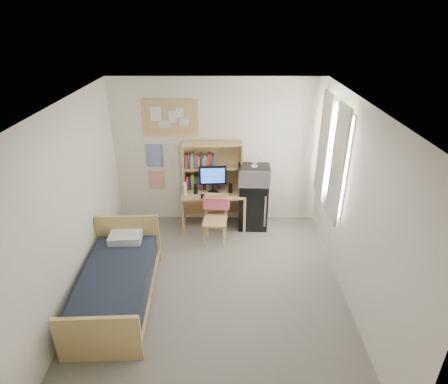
{
  "coord_description": "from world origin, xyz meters",
  "views": [
    {
      "loc": [
        0.16,
        -4.07,
        3.57
      ],
      "look_at": [
        0.13,
        1.2,
        0.98
      ],
      "focal_mm": 30.0,
      "sensor_mm": 36.0,
      "label": 1
    }
  ],
  "objects_px": {
    "speaker_left": "(196,189)",
    "desk_fan": "(255,159)",
    "mini_fridge": "(253,204)",
    "microwave": "(254,175)",
    "bed": "(117,288)",
    "monitor": "(213,180)",
    "speaker_right": "(230,188)",
    "desk": "(213,209)",
    "bulletin_board": "(170,118)",
    "desk_chair": "(215,221)"
  },
  "relations": [
    {
      "from": "bed",
      "to": "speaker_left",
      "type": "height_order",
      "value": "speaker_left"
    },
    {
      "from": "bulletin_board",
      "to": "mini_fridge",
      "type": "distance_m",
      "value": 2.08
    },
    {
      "from": "desk_fan",
      "to": "monitor",
      "type": "bearing_deg",
      "value": -172.82
    },
    {
      "from": "speaker_left",
      "to": "speaker_right",
      "type": "distance_m",
      "value": 0.6
    },
    {
      "from": "mini_fridge",
      "to": "desk_fan",
      "type": "bearing_deg",
      "value": -90.0
    },
    {
      "from": "desk",
      "to": "speaker_right",
      "type": "bearing_deg",
      "value": -11.31
    },
    {
      "from": "desk_chair",
      "to": "monitor",
      "type": "bearing_deg",
      "value": 99.98
    },
    {
      "from": "bulletin_board",
      "to": "desk",
      "type": "xyz_separation_m",
      "value": [
        0.71,
        -0.28,
        -1.57
      ]
    },
    {
      "from": "desk",
      "to": "mini_fridge",
      "type": "distance_m",
      "value": 0.71
    },
    {
      "from": "bed",
      "to": "monitor",
      "type": "xyz_separation_m",
      "value": [
        1.21,
        1.94,
        0.69
      ]
    },
    {
      "from": "speaker_left",
      "to": "mini_fridge",
      "type": "bearing_deg",
      "value": 2.29
    },
    {
      "from": "monitor",
      "to": "desk_fan",
      "type": "relative_size",
      "value": 1.77
    },
    {
      "from": "desk_chair",
      "to": "desk_fan",
      "type": "distance_m",
      "value": 1.23
    },
    {
      "from": "mini_fridge",
      "to": "monitor",
      "type": "bearing_deg",
      "value": -171.21
    },
    {
      "from": "microwave",
      "to": "desk_fan",
      "type": "bearing_deg",
      "value": 0.0
    },
    {
      "from": "speaker_left",
      "to": "speaker_right",
      "type": "bearing_deg",
      "value": -0.0
    },
    {
      "from": "microwave",
      "to": "mini_fridge",
      "type": "bearing_deg",
      "value": 90.0
    },
    {
      "from": "mini_fridge",
      "to": "speaker_left",
      "type": "height_order",
      "value": "speaker_left"
    },
    {
      "from": "microwave",
      "to": "speaker_left",
      "type": "bearing_deg",
      "value": -173.31
    },
    {
      "from": "desk_chair",
      "to": "monitor",
      "type": "relative_size",
      "value": 1.71
    },
    {
      "from": "desk_chair",
      "to": "bed",
      "type": "xyz_separation_m",
      "value": [
        -1.26,
        -1.45,
        -0.17
      ]
    },
    {
      "from": "desk_fan",
      "to": "desk_chair",
      "type": "bearing_deg",
      "value": -138.4
    },
    {
      "from": "desk",
      "to": "speaker_right",
      "type": "height_order",
      "value": "speaker_right"
    },
    {
      "from": "mini_fridge",
      "to": "microwave",
      "type": "relative_size",
      "value": 1.6
    },
    {
      "from": "bulletin_board",
      "to": "microwave",
      "type": "relative_size",
      "value": 1.76
    },
    {
      "from": "mini_fridge",
      "to": "desk_fan",
      "type": "height_order",
      "value": "desk_fan"
    },
    {
      "from": "desk",
      "to": "desk_fan",
      "type": "height_order",
      "value": "desk_fan"
    },
    {
      "from": "mini_fridge",
      "to": "monitor",
      "type": "relative_size",
      "value": 1.73
    },
    {
      "from": "mini_fridge",
      "to": "speaker_right",
      "type": "distance_m",
      "value": 0.54
    },
    {
      "from": "speaker_right",
      "to": "speaker_left",
      "type": "bearing_deg",
      "value": 180.0
    },
    {
      "from": "microwave",
      "to": "desk_fan",
      "type": "distance_m",
      "value": 0.29
    },
    {
      "from": "mini_fridge",
      "to": "speaker_left",
      "type": "distance_m",
      "value": 1.07
    },
    {
      "from": "speaker_left",
      "to": "microwave",
      "type": "bearing_deg",
      "value": 1.16
    },
    {
      "from": "desk",
      "to": "bulletin_board",
      "type": "bearing_deg",
      "value": 154.31
    },
    {
      "from": "desk",
      "to": "microwave",
      "type": "relative_size",
      "value": 2.08
    },
    {
      "from": "speaker_right",
      "to": "desk_fan",
      "type": "height_order",
      "value": "desk_fan"
    },
    {
      "from": "bulletin_board",
      "to": "desk_chair",
      "type": "bearing_deg",
      "value": -47.51
    },
    {
      "from": "microwave",
      "to": "bulletin_board",
      "type": "bearing_deg",
      "value": 170.64
    },
    {
      "from": "desk_fan",
      "to": "desk",
      "type": "bearing_deg",
      "value": -177.67
    },
    {
      "from": "speaker_left",
      "to": "bulletin_board",
      "type": "bearing_deg",
      "value": 134.85
    },
    {
      "from": "speaker_left",
      "to": "desk_fan",
      "type": "distance_m",
      "value": 1.14
    },
    {
      "from": "bulletin_board",
      "to": "mini_fridge",
      "type": "height_order",
      "value": "bulletin_board"
    },
    {
      "from": "desk",
      "to": "mini_fridge",
      "type": "xyz_separation_m",
      "value": [
        0.71,
        0.03,
        0.08
      ]
    },
    {
      "from": "bulletin_board",
      "to": "mini_fridge",
      "type": "bearing_deg",
      "value": -10.19
    },
    {
      "from": "desk_chair",
      "to": "desk_fan",
      "type": "relative_size",
      "value": 3.04
    },
    {
      "from": "desk",
      "to": "monitor",
      "type": "bearing_deg",
      "value": -90.0
    },
    {
      "from": "mini_fridge",
      "to": "microwave",
      "type": "bearing_deg",
      "value": -90.0
    },
    {
      "from": "bed",
      "to": "microwave",
      "type": "distance_m",
      "value": 2.88
    },
    {
      "from": "bed",
      "to": "monitor",
      "type": "relative_size",
      "value": 3.66
    },
    {
      "from": "bulletin_board",
      "to": "microwave",
      "type": "xyz_separation_m",
      "value": [
        1.42,
        -0.28,
        -0.91
      ]
    }
  ]
}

